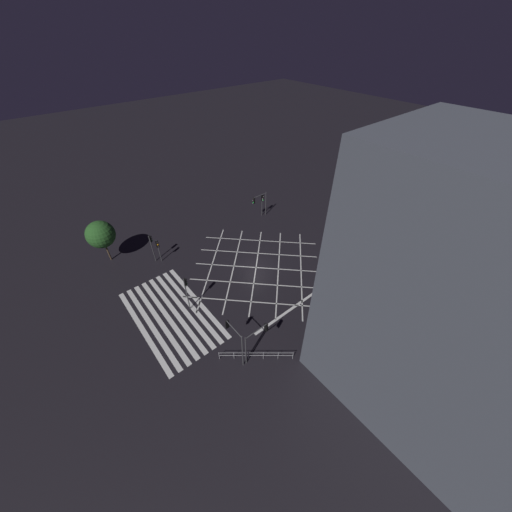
{
  "coord_description": "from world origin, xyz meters",
  "views": [
    {
      "loc": [
        20.61,
        -16.91,
        24.52
      ],
      "look_at": [
        0.0,
        0.0,
        1.92
      ],
      "focal_mm": 20.0,
      "sensor_mm": 36.0,
      "label": 1
    }
  ],
  "objects_px": {
    "traffic_light_nw_cross": "(259,201)",
    "street_tree_near": "(101,235)",
    "traffic_light_sw_cross": "(151,243)",
    "street_lamp_west": "(340,191)",
    "traffic_light_median_south": "(186,288)",
    "street_lamp_east": "(391,241)",
    "traffic_light_nw_main": "(262,201)",
    "traffic_light_sw_main": "(158,247)",
    "traffic_light_se_main": "(234,335)",
    "traffic_light_se_cross": "(257,336)",
    "traffic_light_ne_main": "(364,259)"
  },
  "relations": [
    {
      "from": "traffic_light_nw_cross",
      "to": "street_tree_near",
      "type": "xyz_separation_m",
      "value": [
        -4.54,
        -21.48,
        1.08
      ]
    },
    {
      "from": "traffic_light_sw_cross",
      "to": "street_lamp_west",
      "type": "xyz_separation_m",
      "value": [
        9.87,
        23.46,
        3.37
      ]
    },
    {
      "from": "traffic_light_se_main",
      "to": "street_tree_near",
      "type": "bearing_deg",
      "value": 11.62
    },
    {
      "from": "traffic_light_ne_main",
      "to": "street_lamp_east",
      "type": "relative_size",
      "value": 0.43
    },
    {
      "from": "traffic_light_nw_main",
      "to": "street_lamp_west",
      "type": "xyz_separation_m",
      "value": [
        9.45,
        5.69,
        3.63
      ]
    },
    {
      "from": "traffic_light_median_south",
      "to": "traffic_light_ne_main",
      "type": "relative_size",
      "value": 1.13
    },
    {
      "from": "traffic_light_nw_cross",
      "to": "traffic_light_median_south",
      "type": "bearing_deg",
      "value": 27.98
    },
    {
      "from": "traffic_light_nw_main",
      "to": "traffic_light_ne_main",
      "type": "distance_m",
      "value": 18.07
    },
    {
      "from": "traffic_light_sw_main",
      "to": "street_lamp_west",
      "type": "distance_m",
      "value": 25.06
    },
    {
      "from": "street_tree_near",
      "to": "street_lamp_west",
      "type": "bearing_deg",
      "value": 63.7
    },
    {
      "from": "street_lamp_west",
      "to": "street_tree_near",
      "type": "distance_m",
      "value": 31.28
    },
    {
      "from": "traffic_light_sw_cross",
      "to": "street_lamp_east",
      "type": "bearing_deg",
      "value": -50.53
    },
    {
      "from": "traffic_light_nw_main",
      "to": "street_lamp_west",
      "type": "bearing_deg",
      "value": 31.06
    },
    {
      "from": "traffic_light_se_main",
      "to": "street_lamp_west",
      "type": "relative_size",
      "value": 0.56
    },
    {
      "from": "traffic_light_nw_main",
      "to": "traffic_light_sw_cross",
      "type": "bearing_deg",
      "value": -91.35
    },
    {
      "from": "street_tree_near",
      "to": "traffic_light_nw_cross",
      "type": "bearing_deg",
      "value": 78.06
    },
    {
      "from": "traffic_light_sw_main",
      "to": "traffic_light_ne_main",
      "type": "bearing_deg",
      "value": 44.13
    },
    {
      "from": "traffic_light_median_south",
      "to": "street_tree_near",
      "type": "xyz_separation_m",
      "value": [
        -13.82,
        -4.02,
        0.81
      ]
    },
    {
      "from": "traffic_light_nw_main",
      "to": "traffic_light_nw_cross",
      "type": "relative_size",
      "value": 0.91
    },
    {
      "from": "traffic_light_se_cross",
      "to": "street_lamp_east",
      "type": "distance_m",
      "value": 16.34
    },
    {
      "from": "traffic_light_nw_main",
      "to": "street_lamp_east",
      "type": "xyz_separation_m",
      "value": [
        20.51,
        -0.53,
        4.54
      ]
    },
    {
      "from": "street_lamp_west",
      "to": "street_lamp_east",
      "type": "bearing_deg",
      "value": -29.4
    },
    {
      "from": "traffic_light_sw_main",
      "to": "traffic_light_nw_main",
      "type": "relative_size",
      "value": 0.91
    },
    {
      "from": "traffic_light_sw_main",
      "to": "street_lamp_east",
      "type": "relative_size",
      "value": 0.36
    },
    {
      "from": "traffic_light_se_main",
      "to": "street_lamp_west",
      "type": "bearing_deg",
      "value": -71.83
    },
    {
      "from": "street_lamp_west",
      "to": "street_tree_near",
      "type": "xyz_separation_m",
      "value": [
        -13.83,
        -27.98,
        -2.19
      ]
    },
    {
      "from": "traffic_light_se_cross",
      "to": "street_lamp_east",
      "type": "bearing_deg",
      "value": -7.8
    },
    {
      "from": "street_lamp_east",
      "to": "traffic_light_sw_main",
      "type": "bearing_deg",
      "value": -140.56
    },
    {
      "from": "traffic_light_ne_main",
      "to": "street_lamp_west",
      "type": "xyz_separation_m",
      "value": [
        -8.62,
        5.6,
        3.36
      ]
    },
    {
      "from": "traffic_light_sw_cross",
      "to": "street_lamp_west",
      "type": "relative_size",
      "value": 0.5
    },
    {
      "from": "traffic_light_se_main",
      "to": "street_tree_near",
      "type": "distance_m",
      "value": 22.02
    },
    {
      "from": "traffic_light_nw_main",
      "to": "street_tree_near",
      "type": "xyz_separation_m",
      "value": [
        -4.37,
        -22.28,
        1.44
      ]
    },
    {
      "from": "traffic_light_ne_main",
      "to": "street_lamp_east",
      "type": "xyz_separation_m",
      "value": [
        2.44,
        -0.63,
        4.27
      ]
    },
    {
      "from": "traffic_light_se_main",
      "to": "street_tree_near",
      "type": "height_order",
      "value": "street_tree_near"
    },
    {
      "from": "traffic_light_sw_main",
      "to": "traffic_light_ne_main",
      "type": "distance_m",
      "value": 24.94
    },
    {
      "from": "traffic_light_sw_cross",
      "to": "street_lamp_east",
      "type": "height_order",
      "value": "street_lamp_east"
    },
    {
      "from": "traffic_light_median_south",
      "to": "street_tree_near",
      "type": "distance_m",
      "value": 14.41
    },
    {
      "from": "traffic_light_nw_main",
      "to": "traffic_light_nw_cross",
      "type": "height_order",
      "value": "traffic_light_nw_cross"
    },
    {
      "from": "traffic_light_median_south",
      "to": "traffic_light_sw_cross",
      "type": "bearing_deg",
      "value": 87.1
    },
    {
      "from": "traffic_light_se_cross",
      "to": "traffic_light_nw_main",
      "type": "distance_m",
      "value": 24.48
    },
    {
      "from": "traffic_light_ne_main",
      "to": "street_tree_near",
      "type": "relative_size",
      "value": 0.7
    },
    {
      "from": "traffic_light_median_south",
      "to": "street_lamp_east",
      "type": "bearing_deg",
      "value": -31.95
    },
    {
      "from": "traffic_light_sw_main",
      "to": "traffic_light_nw_main",
      "type": "xyz_separation_m",
      "value": [
        -0.17,
        17.26,
        0.24
      ]
    },
    {
      "from": "traffic_light_sw_main",
      "to": "traffic_light_ne_main",
      "type": "xyz_separation_m",
      "value": [
        17.9,
        17.36,
        0.5
      ]
    },
    {
      "from": "traffic_light_sw_cross",
      "to": "traffic_light_nw_cross",
      "type": "height_order",
      "value": "traffic_light_nw_cross"
    },
    {
      "from": "traffic_light_nw_main",
      "to": "street_lamp_east",
      "type": "bearing_deg",
      "value": -1.49
    },
    {
      "from": "traffic_light_nw_main",
      "to": "traffic_light_sw_main",
      "type": "bearing_deg",
      "value": -89.42
    },
    {
      "from": "traffic_light_nw_main",
      "to": "street_lamp_west",
      "type": "distance_m",
      "value": 11.62
    },
    {
      "from": "street_lamp_east",
      "to": "traffic_light_nw_cross",
      "type": "bearing_deg",
      "value": -179.24
    },
    {
      "from": "traffic_light_sw_cross",
      "to": "traffic_light_se_cross",
      "type": "distance_m",
      "value": 18.85
    }
  ]
}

